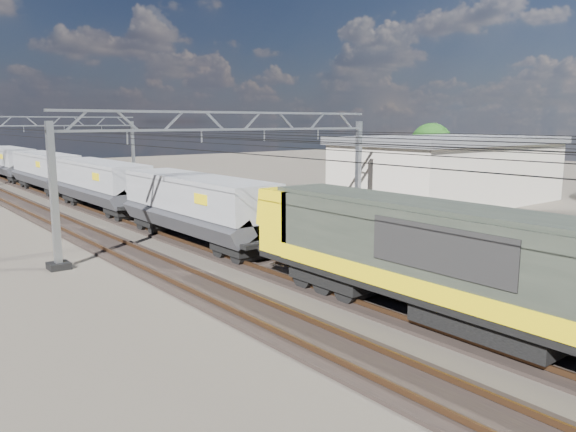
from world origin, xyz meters
TOP-DOWN VIEW (x-y plane):
  - ground at (0.00, 0.00)m, footprint 160.00×160.00m
  - track_outer_west at (-6.00, 0.00)m, footprint 2.60×140.00m
  - track_loco at (-2.00, 0.00)m, footprint 2.60×140.00m
  - track_inner_east at (2.00, 0.00)m, footprint 2.60×140.00m
  - track_outer_east at (6.00, 0.00)m, footprint 2.60×140.00m
  - catenary_gantry_mid at (0.00, 4.00)m, footprint 19.90×0.90m
  - catenary_gantry_far at (0.00, 40.00)m, footprint 19.90×0.90m
  - overhead_wires at (0.00, 8.00)m, footprint 12.03×140.00m
  - locomotive at (-2.00, -12.94)m, footprint 2.76×21.10m
  - hopper_wagon_lead at (-2.00, 4.75)m, footprint 3.38×13.00m
  - hopper_wagon_mid at (-2.00, 18.95)m, footprint 3.38×13.00m
  - hopper_wagon_third at (-2.00, 33.15)m, footprint 3.38×13.00m
  - hopper_wagon_fourth at (-2.00, 47.35)m, footprint 3.38×13.00m
  - industrial_shed at (22.00, 6.00)m, footprint 18.60×10.60m
  - tree_far at (30.32, 13.79)m, footprint 4.88×4.48m

SIDE VIEW (x-z plane):
  - ground at x=0.00m, z-range 0.00..0.00m
  - track_outer_west at x=-6.00m, z-range -0.08..0.22m
  - track_loco at x=-2.00m, z-range -0.08..0.22m
  - track_inner_east at x=2.00m, z-range -0.08..0.22m
  - track_outer_east at x=6.00m, z-range -0.08..0.22m
  - hopper_wagon_lead at x=-2.00m, z-range 0.60..3.86m
  - hopper_wagon_mid at x=-2.00m, z-range 0.60..3.86m
  - hopper_wagon_third at x=-2.00m, z-range 0.60..3.86m
  - hopper_wagon_fourth at x=-2.00m, z-range 0.60..3.86m
  - locomotive at x=-2.00m, z-range 0.52..4.14m
  - industrial_shed at x=22.00m, z-range 0.03..5.43m
  - catenary_gantry_mid at x=0.00m, z-range 0.35..7.46m
  - catenary_gantry_far at x=0.00m, z-range 0.35..7.46m
  - tree_far at x=30.32m, z-range 0.87..7.32m
  - overhead_wires at x=0.00m, z-range 5.48..6.02m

